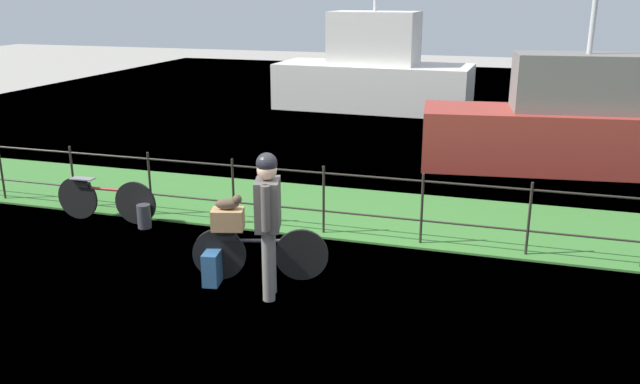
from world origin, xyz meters
TOP-DOWN VIEW (x-y plane):
  - ground_plane at (0.00, 0.00)m, footprint 60.00×60.00m
  - grass_strip at (0.00, 3.22)m, footprint 27.00×2.40m
  - harbor_water at (0.00, 9.88)m, footprint 30.00×30.00m
  - iron_fence at (-0.00, 2.19)m, footprint 18.04×0.04m
  - bicycle_main at (-1.00, 0.52)m, footprint 1.58×0.48m
  - wooden_crate at (-1.34, 0.42)m, footprint 0.42×0.34m
  - terrier_dog at (-1.32, 0.43)m, footprint 0.32×0.21m
  - cyclist_person at (-0.72, 0.13)m, footprint 0.36×0.52m
  - backpack_on_paving at (-1.49, 0.24)m, footprint 0.22×0.31m
  - mooring_bollard at (-3.29, 1.69)m, footprint 0.20×0.20m
  - bicycle_parked at (-4.00, 1.79)m, footprint 1.62×0.18m
  - moored_boat_near at (3.01, 7.04)m, footprint 6.10×2.36m
  - moored_boat_mid at (-2.27, 12.59)m, footprint 5.67×2.37m

SIDE VIEW (x-z plane):
  - ground_plane at x=0.00m, z-range 0.00..0.00m
  - harbor_water at x=0.00m, z-range 0.00..0.00m
  - grass_strip at x=0.00m, z-range 0.00..0.03m
  - mooring_bollard at x=-3.29m, z-range 0.00..0.35m
  - backpack_on_paving at x=-1.49m, z-range 0.00..0.40m
  - bicycle_main at x=-1.00m, z-range 0.02..0.66m
  - bicycle_parked at x=-4.00m, z-range 0.02..0.67m
  - iron_fence at x=0.00m, z-range 0.08..1.09m
  - wooden_crate at x=-1.34m, z-range 0.64..0.89m
  - moored_boat_near at x=3.01m, z-range -1.09..2.74m
  - terrier_dog at x=-1.32m, z-range 0.88..1.05m
  - cyclist_person at x=-0.72m, z-range 0.16..1.84m
  - moored_boat_mid at x=-2.27m, z-range -1.18..3.21m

